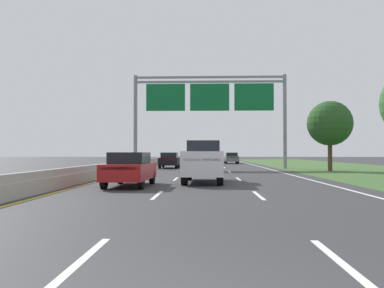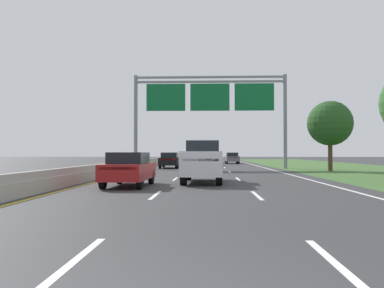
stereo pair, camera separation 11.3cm
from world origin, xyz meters
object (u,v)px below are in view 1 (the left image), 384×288
Objects in this scene: car_red_left_lane_sedan at (130,169)px; car_black_left_lane_sedan at (170,160)px; pickup_truck_white at (203,162)px; car_gold_centre_lane_suv at (208,156)px; car_grey_right_lane_sedan at (231,158)px; overhead_sign_gantry at (210,102)px; roadside_tree_mid at (330,123)px; car_navy_centre_lane_sedan at (207,159)px.

car_black_left_lane_sedan is (-0.14, 21.78, 0.00)m from car_red_left_lane_sedan.
car_black_left_lane_sedan is at bearing 11.46° from pickup_truck_white.
car_gold_centre_lane_suv is 42.01m from car_red_left_lane_sedan.
overhead_sign_gantry is at bearing 168.78° from car_grey_right_lane_sedan.
car_red_left_lane_sedan is 39.12m from car_grey_right_lane_sedan.
car_red_left_lane_sedan is (-3.79, -41.84, -0.28)m from car_gold_centre_lane_suv.
car_black_left_lane_sedan is at bearing 155.84° from roadside_tree_mid.
car_navy_centre_lane_sedan is 9.17m from car_grey_right_lane_sedan.
car_black_left_lane_sedan is (-7.26, -16.69, 0.00)m from car_grey_right_lane_sedan.
car_gold_centre_lane_suv is 20.44m from car_black_left_lane_sedan.
car_navy_centre_lane_sedan is 0.75× the size of roadside_tree_mid.
pickup_truck_white is at bearing 178.41° from car_navy_centre_lane_sedan.
pickup_truck_white is at bearing 173.25° from car_grey_right_lane_sedan.
car_navy_centre_lane_sedan is (-0.26, 9.09, -5.75)m from overhead_sign_gantry.
car_grey_right_lane_sedan is (3.23, 17.57, -5.75)m from overhead_sign_gantry.
roadside_tree_mid reaches higher than pickup_truck_white.
pickup_truck_white is 16.89m from roadside_tree_mid.
car_grey_right_lane_sedan is at bearing 106.44° from roadside_tree_mid.
roadside_tree_mid is at bearing -28.43° from overhead_sign_gantry.
car_gold_centre_lane_suv is 0.81× the size of roadside_tree_mid.
car_grey_right_lane_sedan and car_black_left_lane_sedan have the same top height.
overhead_sign_gantry is at bearing -101.76° from car_black_left_lane_sedan.
car_red_left_lane_sedan is 1.00× the size of car_grey_right_lane_sedan.
overhead_sign_gantry is at bearing -0.52° from pickup_truck_white.
car_grey_right_lane_sedan is 1.00× the size of car_black_left_lane_sedan.
car_gold_centre_lane_suv is at bearing -3.84° from car_red_left_lane_sedan.
car_gold_centre_lane_suv is 4.74m from car_grey_right_lane_sedan.
car_navy_centre_lane_sedan is at bearing 156.78° from car_grey_right_lane_sedan.
roadside_tree_mid is at bearing -164.36° from car_grey_right_lane_sedan.
car_navy_centre_lane_sedan is 9.04m from car_black_left_lane_sedan.
overhead_sign_gantry is at bearing 151.57° from roadside_tree_mid.
pickup_truck_white is 1.23× the size of car_navy_centre_lane_sedan.
overhead_sign_gantry reaches higher than car_red_left_lane_sedan.
car_navy_centre_lane_sedan is 11.85m from car_gold_centre_lane_suv.
car_red_left_lane_sedan and car_grey_right_lane_sedan have the same top height.
overhead_sign_gantry is 22.02m from car_red_left_lane_sedan.
roadside_tree_mid is (10.02, -5.42, -2.57)m from overhead_sign_gantry.
car_navy_centre_lane_sedan is at bearing -24.07° from car_black_left_lane_sedan.
car_navy_centre_lane_sedan is 1.00× the size of car_red_left_lane_sedan.
car_grey_right_lane_sedan is (3.50, 8.47, 0.00)m from car_navy_centre_lane_sedan.
overhead_sign_gantry is 18.76m from car_grey_right_lane_sedan.
roadside_tree_mid is at bearing -40.58° from car_red_left_lane_sedan.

